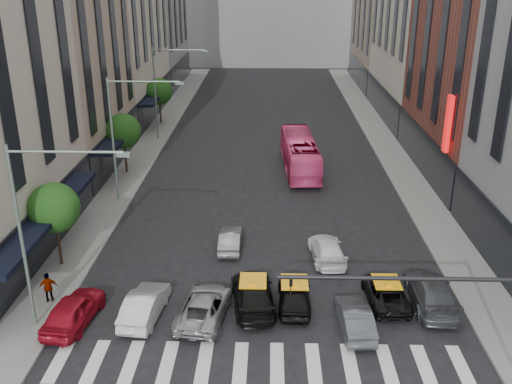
# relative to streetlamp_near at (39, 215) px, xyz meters

# --- Properties ---
(sidewalk_left) EXTENTS (3.00, 96.00, 0.15)m
(sidewalk_left) POSITION_rel_streetlamp_near_xyz_m (-1.46, 26.00, -5.83)
(sidewalk_left) COLOR slate
(sidewalk_left) RESTS_ON ground
(sidewalk_right) EXTENTS (3.00, 96.00, 0.15)m
(sidewalk_right) POSITION_rel_streetlamp_near_xyz_m (21.54, 26.00, -5.83)
(sidewalk_right) COLOR slate
(sidewalk_right) RESTS_ON ground
(building_left_b) EXTENTS (8.00, 16.00, 24.00)m
(building_left_b) POSITION_rel_streetlamp_near_xyz_m (-6.96, 24.00, 6.10)
(building_left_b) COLOR tan
(building_left_b) RESTS_ON ground
(building_right_b) EXTENTS (8.00, 18.00, 26.00)m
(building_right_b) POSITION_rel_streetlamp_near_xyz_m (27.04, 23.00, 7.10)
(building_right_b) COLOR brown
(building_right_b) RESTS_ON ground
(tree_near) EXTENTS (2.88, 2.88, 4.95)m
(tree_near) POSITION_rel_streetlamp_near_xyz_m (-1.76, 6.00, -2.25)
(tree_near) COLOR black
(tree_near) RESTS_ON sidewalk_left
(tree_mid) EXTENTS (2.88, 2.88, 4.95)m
(tree_mid) POSITION_rel_streetlamp_near_xyz_m (-1.76, 22.00, -2.25)
(tree_mid) COLOR black
(tree_mid) RESTS_ON sidewalk_left
(tree_far) EXTENTS (2.88, 2.88, 4.95)m
(tree_far) POSITION_rel_streetlamp_near_xyz_m (-1.76, 38.00, -2.25)
(tree_far) COLOR black
(tree_far) RESTS_ON sidewalk_left
(streetlamp_near) EXTENTS (5.38, 0.25, 9.00)m
(streetlamp_near) POSITION_rel_streetlamp_near_xyz_m (0.00, 0.00, 0.00)
(streetlamp_near) COLOR gray
(streetlamp_near) RESTS_ON sidewalk_left
(streetlamp_mid) EXTENTS (5.38, 0.25, 9.00)m
(streetlamp_mid) POSITION_rel_streetlamp_near_xyz_m (0.00, 16.00, 0.00)
(streetlamp_mid) COLOR gray
(streetlamp_mid) RESTS_ON sidewalk_left
(streetlamp_far) EXTENTS (5.38, 0.25, 9.00)m
(streetlamp_far) POSITION_rel_streetlamp_near_xyz_m (0.00, 32.00, 0.00)
(streetlamp_far) COLOR gray
(streetlamp_far) RESTS_ON sidewalk_left
(traffic_signal) EXTENTS (10.10, 0.20, 6.00)m
(traffic_signal) POSITION_rel_streetlamp_near_xyz_m (17.74, -5.00, -1.43)
(traffic_signal) COLOR black
(traffic_signal) RESTS_ON ground
(liberty_sign) EXTENTS (0.30, 0.70, 4.00)m
(liberty_sign) POSITION_rel_streetlamp_near_xyz_m (22.64, 16.00, 0.10)
(liberty_sign) COLOR red
(liberty_sign) RESTS_ON ground
(car_red) EXTENTS (2.34, 4.58, 1.49)m
(car_red) POSITION_rel_streetlamp_near_xyz_m (0.84, 0.34, -5.16)
(car_red) COLOR maroon
(car_red) RESTS_ON ground
(car_white_front) EXTENTS (1.93, 4.39, 1.40)m
(car_white_front) POSITION_rel_streetlamp_near_xyz_m (4.16, 0.98, -5.20)
(car_white_front) COLOR silver
(car_white_front) RESTS_ON ground
(car_silver) EXTENTS (2.81, 5.00, 1.32)m
(car_silver) POSITION_rel_streetlamp_near_xyz_m (7.10, 1.00, -5.24)
(car_silver) COLOR #949498
(car_silver) RESTS_ON ground
(taxi_left) EXTENTS (2.64, 5.23, 1.46)m
(taxi_left) POSITION_rel_streetlamp_near_xyz_m (9.46, 2.09, -5.18)
(taxi_left) COLOR black
(taxi_left) RESTS_ON ground
(taxi_center) EXTENTS (1.67, 4.09, 1.39)m
(taxi_center) POSITION_rel_streetlamp_near_xyz_m (11.55, 2.11, -5.21)
(taxi_center) COLOR black
(taxi_center) RESTS_ON ground
(car_grey_mid) EXTENTS (1.65, 4.05, 1.31)m
(car_grey_mid) POSITION_rel_streetlamp_near_xyz_m (14.34, 0.16, -5.25)
(car_grey_mid) COLOR #42454A
(car_grey_mid) RESTS_ON ground
(taxi_right) EXTENTS (2.09, 4.32, 1.18)m
(taxi_right) POSITION_rel_streetlamp_near_xyz_m (16.27, 2.60, -5.31)
(taxi_right) COLOR black
(taxi_right) RESTS_ON ground
(car_grey_curb) EXTENTS (2.24, 5.16, 1.48)m
(car_grey_curb) POSITION_rel_streetlamp_near_xyz_m (18.54, 2.42, -5.17)
(car_grey_curb) COLOR #42464A
(car_grey_curb) RESTS_ON ground
(car_row2_left) EXTENTS (1.29, 3.71, 1.22)m
(car_row2_left) POSITION_rel_streetlamp_near_xyz_m (7.88, 8.46, -5.29)
(car_row2_left) COLOR #949599
(car_row2_left) RESTS_ON ground
(car_row2_right) EXTENTS (2.19, 4.58, 1.29)m
(car_row2_right) POSITION_rel_streetlamp_near_xyz_m (13.67, 7.20, -5.26)
(car_row2_right) COLOR white
(car_row2_right) RESTS_ON ground
(bus) EXTENTS (3.08, 10.72, 2.95)m
(bus) POSITION_rel_streetlamp_near_xyz_m (12.80, 23.20, -4.43)
(bus) COLOR #F24789
(bus) RESTS_ON ground
(pedestrian_far) EXTENTS (1.02, 0.65, 1.62)m
(pedestrian_far) POSITION_rel_streetlamp_near_xyz_m (-0.97, 2.03, -4.94)
(pedestrian_far) COLOR gray
(pedestrian_far) RESTS_ON sidewalk_left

